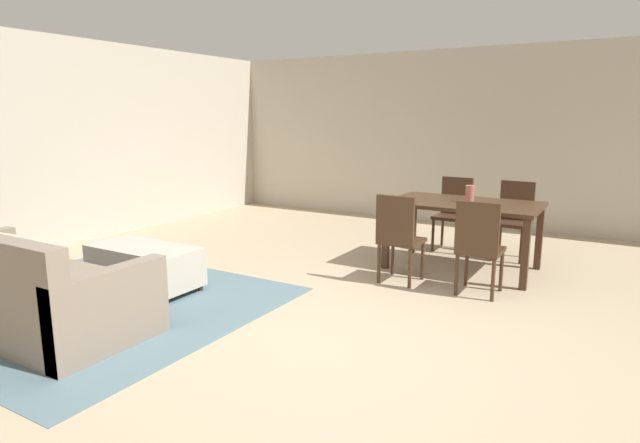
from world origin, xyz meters
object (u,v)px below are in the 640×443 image
at_px(dining_chair_far_left, 454,209).
at_px(dining_chair_far_right, 514,215).
at_px(dining_table, 464,210).
at_px(dining_chair_near_right, 479,243).
at_px(vase_centerpiece, 470,194).
at_px(dining_chair_near_left, 398,234).
at_px(ottoman_table, 145,265).
at_px(couch, 21,292).

relative_size(dining_chair_far_left, dining_chair_far_right, 1.00).
bearing_deg(dining_table, dining_chair_near_right, -65.07).
xyz_separation_m(dining_chair_far_left, vase_centerpiece, (0.41, -0.84, 0.33)).
bearing_deg(dining_chair_far_right, dining_chair_near_left, -115.41).
xyz_separation_m(dining_table, vase_centerpiece, (0.05, 0.02, 0.18)).
bearing_deg(ottoman_table, dining_chair_near_left, 34.63).
bearing_deg(dining_chair_far_right, couch, -124.90).
bearing_deg(dining_chair_near_left, dining_chair_far_left, 88.31).
height_order(dining_chair_far_right, vase_centerpiece, vase_centerpiece).
xyz_separation_m(couch, vase_centerpiece, (2.66, 3.49, 0.57)).
xyz_separation_m(couch, dining_chair_near_left, (2.19, 2.61, 0.23)).
height_order(dining_table, dining_chair_far_left, dining_chair_far_left).
relative_size(dining_chair_near_right, vase_centerpiece, 4.94).
height_order(ottoman_table, dining_table, dining_table).
bearing_deg(ottoman_table, dining_chair_near_right, 26.98).
distance_m(couch, ottoman_table, 1.18).
distance_m(dining_chair_far_left, vase_centerpiece, 0.99).
bearing_deg(dining_chair_far_left, dining_chair_near_right, -66.09).
height_order(couch, dining_chair_near_left, dining_chair_near_left).
xyz_separation_m(ottoman_table, dining_chair_near_left, (2.09, 1.44, 0.27)).
relative_size(couch, vase_centerpiece, 11.83).
distance_m(dining_table, dining_chair_far_left, 0.94).
xyz_separation_m(couch, ottoman_table, (0.11, 1.17, -0.04)).
xyz_separation_m(dining_chair_far_right, vase_centerpiece, (-0.33, -0.80, 0.33)).
relative_size(couch, ottoman_table, 1.94).
xyz_separation_m(ottoman_table, dining_chair_far_left, (2.14, 3.15, 0.27)).
height_order(couch, dining_chair_near_right, dining_chair_near_right).
xyz_separation_m(dining_chair_far_left, dining_chair_far_right, (0.74, -0.04, 0.00)).
height_order(dining_chair_near_left, dining_chair_near_right, same).
distance_m(dining_chair_near_left, dining_chair_far_right, 1.85).
height_order(couch, dining_chair_far_right, dining_chair_far_right).
relative_size(dining_chair_far_right, vase_centerpiece, 4.94).
xyz_separation_m(ottoman_table, dining_chair_far_right, (2.88, 3.11, 0.27)).
relative_size(dining_chair_near_left, dining_chair_far_right, 1.00).
bearing_deg(dining_chair_near_left, dining_table, 64.49).
bearing_deg(dining_chair_far_left, vase_centerpiece, -63.74).
height_order(dining_table, vase_centerpiece, vase_centerpiece).
xyz_separation_m(dining_chair_near_left, dining_chair_near_right, (0.80, 0.03, 0.00)).
bearing_deg(dining_chair_near_right, dining_chair_near_left, -178.01).
distance_m(dining_chair_near_left, dining_chair_near_right, 0.80).
bearing_deg(dining_chair_far_left, dining_table, -67.10).
bearing_deg(vase_centerpiece, dining_table, -161.78).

